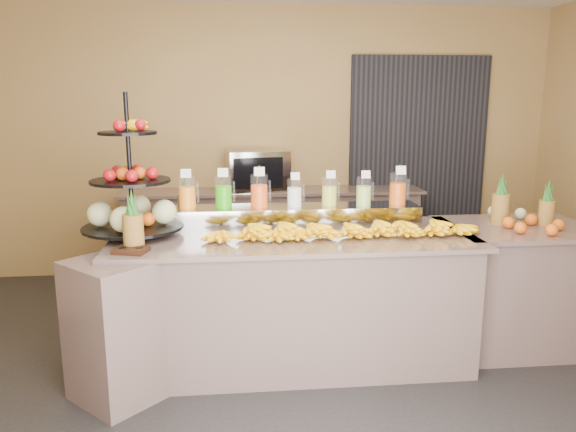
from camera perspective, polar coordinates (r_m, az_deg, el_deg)
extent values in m
plane|color=black|center=(3.96, 1.09, -16.18)|extent=(6.00, 6.00, 0.00)
cube|color=olive|center=(6.01, -1.79, 7.52)|extent=(6.00, 0.02, 2.80)
cube|color=black|center=(6.30, 13.00, 5.60)|extent=(1.50, 0.06, 2.20)
cube|color=gray|center=(4.05, 0.59, -8.55)|extent=(2.40, 0.90, 0.90)
cube|color=gray|center=(3.91, 0.61, -2.16)|extent=(2.50, 1.00, 0.03)
cube|color=gray|center=(3.72, -16.88, -10.98)|extent=(0.71, 0.71, 0.90)
cube|color=gray|center=(4.64, 21.96, -6.74)|extent=(1.00, 0.80, 0.90)
cube|color=gray|center=(4.52, 22.42, -1.14)|extent=(1.08, 0.88, 0.03)
cube|color=gray|center=(5.91, -1.54, -1.91)|extent=(3.00, 0.50, 0.90)
cube|color=gray|center=(5.81, -1.57, 2.54)|extent=(3.10, 0.55, 0.03)
cube|color=gray|center=(4.16, 0.66, 0.00)|extent=(1.85, 0.30, 0.15)
cylinder|color=silver|center=(4.11, -10.20, 2.36)|extent=(0.13, 0.13, 0.23)
cylinder|color=orange|center=(4.12, -10.18, 1.86)|extent=(0.12, 0.12, 0.16)
cylinder|color=gray|center=(4.12, -10.44, 3.10)|extent=(0.01, 0.01, 0.27)
cube|color=white|center=(4.03, -10.34, 4.28)|extent=(0.07, 0.02, 0.06)
cylinder|color=silver|center=(4.10, -6.58, 2.46)|extent=(0.13, 0.13, 0.23)
cylinder|color=#24AB03|center=(4.11, -6.57, 1.95)|extent=(0.12, 0.12, 0.16)
cylinder|color=gray|center=(4.10, -6.82, 3.21)|extent=(0.01, 0.01, 0.28)
cube|color=white|center=(4.02, -6.64, 4.41)|extent=(0.07, 0.02, 0.06)
cylinder|color=silver|center=(4.11, -2.95, 2.56)|extent=(0.13, 0.13, 0.24)
cylinder|color=#F44D0F|center=(4.11, -2.94, 2.04)|extent=(0.12, 0.12, 0.16)
cylinder|color=gray|center=(4.11, -3.19, 3.32)|extent=(0.01, 0.01, 0.28)
cube|color=white|center=(4.03, -2.92, 4.54)|extent=(0.08, 0.02, 0.06)
cylinder|color=silver|center=(4.13, 0.66, 2.39)|extent=(0.11, 0.11, 0.20)
cylinder|color=silver|center=(4.14, 0.66, 1.95)|extent=(0.10, 0.10, 0.14)
cylinder|color=gray|center=(4.13, 0.46, 3.04)|extent=(0.01, 0.01, 0.24)
cube|color=white|center=(4.06, 0.75, 4.07)|extent=(0.06, 0.02, 0.06)
cylinder|color=silver|center=(4.17, 4.22, 2.50)|extent=(0.12, 0.12, 0.21)
cylinder|color=gold|center=(4.17, 4.21, 2.05)|extent=(0.11, 0.11, 0.14)
cylinder|color=gray|center=(4.17, 4.01, 3.17)|extent=(0.01, 0.01, 0.25)
cube|color=white|center=(4.10, 4.38, 4.23)|extent=(0.07, 0.02, 0.06)
cylinder|color=silver|center=(4.22, 7.70, 2.52)|extent=(0.11, 0.11, 0.21)
cylinder|color=#9EC34B|center=(4.23, 7.69, 2.08)|extent=(0.11, 0.11, 0.14)
cylinder|color=gray|center=(4.22, 7.50, 3.17)|extent=(0.01, 0.01, 0.25)
cube|color=white|center=(4.15, 7.92, 4.20)|extent=(0.07, 0.02, 0.06)
cylinder|color=silver|center=(4.29, 11.09, 2.72)|extent=(0.13, 0.13, 0.23)
cylinder|color=#D24E05|center=(4.29, 11.07, 2.24)|extent=(0.12, 0.12, 0.16)
cylinder|color=gray|center=(4.28, 10.88, 3.44)|extent=(0.01, 0.01, 0.28)
cube|color=white|center=(4.21, 11.40, 4.59)|extent=(0.07, 0.02, 0.06)
ellipsoid|color=yellow|center=(3.79, -6.55, -1.76)|extent=(0.22, 0.17, 0.09)
ellipsoid|color=yellow|center=(3.79, -3.85, -1.70)|extent=(0.22, 0.17, 0.09)
ellipsoid|color=yellow|center=(3.80, -1.16, -1.64)|extent=(0.22, 0.17, 0.09)
ellipsoid|color=yellow|center=(3.82, 1.51, -1.57)|extent=(0.22, 0.17, 0.09)
ellipsoid|color=yellow|center=(3.84, 4.15, -1.50)|extent=(0.22, 0.17, 0.09)
ellipsoid|color=yellow|center=(3.88, 6.75, -1.43)|extent=(0.22, 0.17, 0.09)
ellipsoid|color=yellow|center=(3.92, 9.30, -1.36)|extent=(0.22, 0.17, 0.09)
ellipsoid|color=yellow|center=(3.97, 11.78, -1.29)|extent=(0.22, 0.17, 0.09)
ellipsoid|color=yellow|center=(4.03, 14.20, -1.22)|extent=(0.22, 0.17, 0.09)
ellipsoid|color=yellow|center=(4.09, 16.55, -1.14)|extent=(0.22, 0.17, 0.09)
ellipsoid|color=yellow|center=(3.77, -4.14, -0.76)|extent=(0.18, 0.15, 0.08)
ellipsoid|color=yellow|center=(3.78, -0.90, -0.69)|extent=(0.18, 0.15, 0.08)
ellipsoid|color=yellow|center=(3.81, 2.31, -0.61)|extent=(0.18, 0.15, 0.08)
ellipsoid|color=yellow|center=(3.84, 5.47, -0.54)|extent=(0.18, 0.15, 0.08)
ellipsoid|color=yellow|center=(3.89, 8.57, -0.46)|extent=(0.18, 0.15, 0.08)
ellipsoid|color=yellow|center=(3.95, 11.58, -0.39)|extent=(0.18, 0.15, 0.08)
ellipsoid|color=yellow|center=(4.02, 14.49, -0.32)|extent=(0.18, 0.15, 0.08)
cylinder|color=black|center=(3.98, -15.81, 5.00)|extent=(0.03, 0.03, 0.98)
cylinder|color=black|center=(4.05, -15.46, -1.09)|extent=(0.78, 0.78, 0.02)
cylinder|color=black|center=(3.99, -15.72, 3.46)|extent=(0.61, 0.61, 0.02)
cylinder|color=black|center=(3.96, -15.99, 8.11)|extent=(0.44, 0.44, 0.02)
sphere|color=beige|center=(4.00, -12.48, 0.39)|extent=(0.18, 0.18, 0.18)
sphere|color=maroon|center=(3.96, -13.59, 4.29)|extent=(0.09, 0.09, 0.09)
sphere|color=#D55B13|center=(4.06, -17.01, -0.31)|extent=(0.10, 0.10, 0.10)
cube|color=black|center=(3.60, -15.66, -3.36)|extent=(0.23, 0.20, 0.03)
cylinder|color=brown|center=(3.66, -15.43, -1.54)|extent=(0.13, 0.13, 0.22)
cone|color=#1A4F1B|center=(3.62, -15.60, 1.39)|extent=(0.07, 0.07, 0.16)
cylinder|color=brown|center=(4.32, -10.31, 0.75)|extent=(0.12, 0.12, 0.23)
cone|color=#1A4F1B|center=(4.28, -10.41, 3.28)|extent=(0.06, 0.06, 0.16)
cylinder|color=brown|center=(4.52, 20.76, 0.68)|extent=(0.12, 0.12, 0.23)
cylinder|color=brown|center=(4.59, 24.77, 0.28)|extent=(0.11, 0.11, 0.19)
ellipsoid|color=#D55B13|center=(4.40, 23.72, -0.81)|extent=(0.34, 0.23, 0.09)
cube|color=gray|center=(5.77, -3.15, 4.67)|extent=(0.66, 0.51, 0.41)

